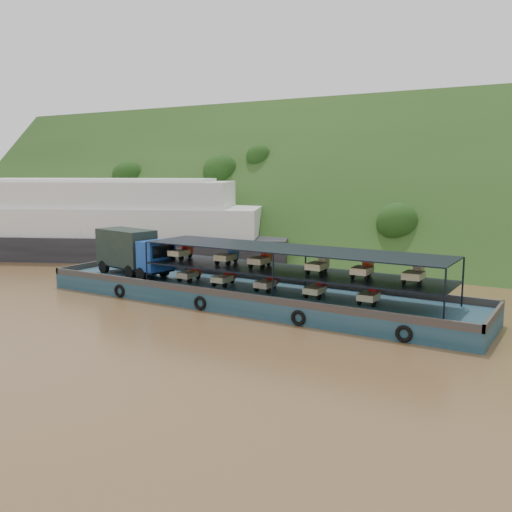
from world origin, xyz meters
The scene contains 4 objects.
ground centered at (0.00, 0.00, 0.00)m, with size 160.00×160.00×0.00m, color brown.
hillside centered at (0.00, 36.00, 0.00)m, with size 140.00×28.00×28.00m, color #1C3814.
cargo_barge centered at (-2.21, -0.13, 1.27)m, with size 35.00×7.18×5.05m.
passenger_ferry centered at (-28.75, 11.37, 3.92)m, with size 45.28×29.02×9.06m.
Camera 1 is at (21.67, -36.02, 10.23)m, focal length 40.00 mm.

